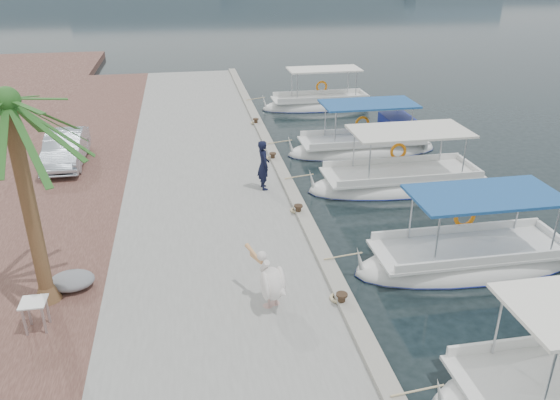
% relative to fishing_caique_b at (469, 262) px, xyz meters
% --- Properties ---
extents(ground, '(400.00, 400.00, 0.00)m').
position_rel_fishing_caique_b_xyz_m(ground, '(-3.98, 1.60, -0.12)').
color(ground, black).
rests_on(ground, ground).
extents(concrete_quay, '(6.00, 40.00, 0.50)m').
position_rel_fishing_caique_b_xyz_m(concrete_quay, '(-6.98, 6.60, 0.13)').
color(concrete_quay, gray).
rests_on(concrete_quay, ground).
extents(quay_curb, '(0.44, 40.00, 0.12)m').
position_rel_fishing_caique_b_xyz_m(quay_curb, '(-4.20, 6.60, 0.44)').
color(quay_curb, gray).
rests_on(quay_curb, concrete_quay).
extents(cobblestone_strip, '(4.00, 40.00, 0.50)m').
position_rel_fishing_caique_b_xyz_m(cobblestone_strip, '(-11.98, 6.60, 0.13)').
color(cobblestone_strip, '#50302A').
rests_on(cobblestone_strip, ground).
extents(fishing_caique_b, '(6.78, 2.30, 2.83)m').
position_rel_fishing_caique_b_xyz_m(fishing_caique_b, '(0.00, 0.00, 0.00)').
color(fishing_caique_b, silver).
rests_on(fishing_caique_b, ground).
extents(fishing_caique_c, '(7.20, 2.49, 2.83)m').
position_rel_fishing_caique_b_xyz_m(fishing_caique_c, '(0.21, 5.79, -0.00)').
color(fishing_caique_c, silver).
rests_on(fishing_caique_c, ground).
extents(fishing_caique_d, '(6.78, 2.29, 2.83)m').
position_rel_fishing_caique_b_xyz_m(fishing_caique_d, '(0.11, 9.81, 0.07)').
color(fishing_caique_d, silver).
rests_on(fishing_caique_d, ground).
extents(fishing_caique_e, '(6.72, 2.05, 2.83)m').
position_rel_fishing_caique_b_xyz_m(fishing_caique_e, '(-0.03, 17.45, 0.00)').
color(fishing_caique_e, silver).
rests_on(fishing_caique_e, ground).
extents(mooring_bollards, '(0.28, 20.28, 0.33)m').
position_rel_fishing_caique_b_xyz_m(mooring_bollards, '(-4.33, 3.10, 0.57)').
color(mooring_bollards, black).
rests_on(mooring_bollards, concrete_quay).
extents(pelican, '(0.97, 1.61, 1.27)m').
position_rel_fishing_caique_b_xyz_m(pelican, '(-5.96, -1.59, 1.03)').
color(pelican, tan).
rests_on(pelican, concrete_quay).
extents(fisherman, '(0.49, 0.69, 1.77)m').
position_rel_fishing_caique_b_xyz_m(fisherman, '(-5.10, 5.39, 1.26)').
color(fisherman, black).
rests_on(fisherman, concrete_quay).
extents(date_palm, '(4.60, 4.60, 5.81)m').
position_rel_fishing_caique_b_xyz_m(date_palm, '(-11.26, -0.40, 5.23)').
color(date_palm, brown).
rests_on(date_palm, cobblestone_strip).
extents(parked_car, '(1.40, 3.93, 1.29)m').
position_rel_fishing_caique_b_xyz_m(parked_car, '(-12.39, 9.15, 1.02)').
color(parked_car, '#B1BDCA').
rests_on(parked_car, cobblestone_strip).
extents(tarp_bundle, '(1.10, 0.90, 0.40)m').
position_rel_fishing_caique_b_xyz_m(tarp_bundle, '(-10.76, 0.02, 0.58)').
color(tarp_bundle, slate).
rests_on(tarp_bundle, cobblestone_strip).
extents(folding_table, '(0.55, 0.55, 0.73)m').
position_rel_fishing_caique_b_xyz_m(folding_table, '(-11.24, -1.57, 0.90)').
color(folding_table, silver).
rests_on(folding_table, cobblestone_strip).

